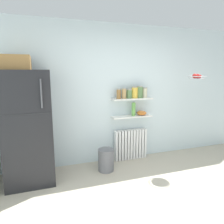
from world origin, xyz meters
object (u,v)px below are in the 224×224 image
object	(u,v)px
storage_jar_1	(124,93)
refrigerator	(28,125)
shelf_bowl	(142,113)
trash_bin	(106,160)
radiator	(130,144)
storage_jar_2	(129,94)
storage_jar_0	(119,94)
storage_jar_3	(135,92)
storage_jar_4	(140,92)
vase	(134,109)
storage_jar_5	(145,93)
hanging_fruit_basket	(197,77)

from	to	relation	value
storage_jar_1	refrigerator	bearing A→B (deg)	-171.90
shelf_bowl	trash_bin	size ratio (longest dim) A/B	0.49
radiator	storage_jar_2	distance (m)	1.02
storage_jar_0	storage_jar_3	xyz separation A→B (m)	(0.33, 0.00, 0.02)
storage_jar_0	trash_bin	xyz separation A→B (m)	(-0.35, -0.31, -1.13)
storage_jar_2	storage_jar_4	size ratio (longest dim) A/B	0.77
storage_jar_2	vase	world-z (taller)	storage_jar_2
storage_jar_0	storage_jar_2	size ratio (longest dim) A/B	1.08
storage_jar_2	storage_jar_5	bearing A→B (deg)	0.00
storage_jar_1	storage_jar_4	size ratio (longest dim) A/B	0.86
storage_jar_0	storage_jar_1	world-z (taller)	storage_jar_1
storage_jar_2	hanging_fruit_basket	distance (m)	1.28
radiator	storage_jar_1	xyz separation A→B (m)	(-0.16, -0.03, 1.03)
storage_jar_2	refrigerator	bearing A→B (deg)	-172.38
storage_jar_3	shelf_bowl	distance (m)	0.44
hanging_fruit_basket	trash_bin	bearing A→B (deg)	175.76
storage_jar_2	shelf_bowl	bearing A→B (deg)	0.00
radiator	hanging_fruit_basket	distance (m)	1.80
vase	shelf_bowl	bearing A→B (deg)	0.00
storage_jar_1	storage_jar_3	distance (m)	0.22
radiator	storage_jar_0	xyz separation A→B (m)	(-0.27, -0.03, 1.03)
storage_jar_3	hanging_fruit_basket	distance (m)	1.18
storage_jar_4	storage_jar_5	distance (m)	0.11
shelf_bowl	storage_jar_0	bearing A→B (deg)	-180.00
trash_bin	refrigerator	bearing A→B (deg)	176.80
refrigerator	storage_jar_1	size ratio (longest dim) A/B	9.83
refrigerator	shelf_bowl	distance (m)	2.09
refrigerator	vase	bearing A→B (deg)	7.25
storage_jar_4	storage_jar_5	xyz separation A→B (m)	(0.11, 0.00, -0.02)
storage_jar_1	storage_jar_3	world-z (taller)	storage_jar_3
refrigerator	trash_bin	world-z (taller)	refrigerator
storage_jar_3	shelf_bowl	xyz separation A→B (m)	(0.16, -0.00, -0.41)
refrigerator	shelf_bowl	size ratio (longest dim) A/B	10.20
storage_jar_2	storage_jar_5	size ratio (longest dim) A/B	0.89
storage_jar_0	storage_jar_1	bearing A→B (deg)	0.00
shelf_bowl	hanging_fruit_basket	bearing A→B (deg)	-26.20
radiator	shelf_bowl	bearing A→B (deg)	-8.02
storage_jar_1	trash_bin	xyz separation A→B (m)	(-0.46, -0.31, -1.13)
storage_jar_1	storage_jar_2	xyz separation A→B (m)	(0.11, 0.00, -0.01)
storage_jar_1	storage_jar_5	bearing A→B (deg)	0.00
storage_jar_4	storage_jar_2	bearing A→B (deg)	180.00
storage_jar_0	trash_bin	size ratio (longest dim) A/B	0.48
storage_jar_1	vase	distance (m)	0.37
storage_jar_4	refrigerator	bearing A→B (deg)	-173.19
storage_jar_1	shelf_bowl	bearing A→B (deg)	0.00
storage_jar_5	vase	xyz separation A→B (m)	(-0.23, 0.00, -0.31)
storage_jar_3	hanging_fruit_basket	bearing A→B (deg)	-22.68
storage_jar_3	shelf_bowl	size ratio (longest dim) A/B	1.16
storage_jar_1	storage_jar_2	size ratio (longest dim) A/B	1.12
refrigerator	shelf_bowl	world-z (taller)	refrigerator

